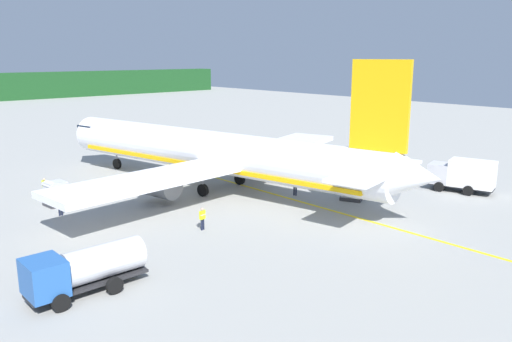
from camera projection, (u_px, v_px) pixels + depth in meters
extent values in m
cylinder|color=white|center=(209.00, 151.00, 47.23)|extent=(10.53, 36.07, 3.80)
cone|color=white|center=(85.00, 133.00, 58.48)|extent=(4.00, 3.04, 3.61)
cone|color=white|center=(418.00, 176.00, 35.66)|extent=(3.78, 3.75, 3.23)
cube|color=#192333|center=(96.00, 127.00, 57.00)|extent=(3.62, 2.97, 0.60)
cube|color=white|center=(149.00, 180.00, 39.09)|extent=(16.35, 6.14, 0.50)
cylinder|color=slate|center=(160.00, 185.00, 42.54)|extent=(2.76, 3.56, 2.20)
cube|color=white|center=(282.00, 147.00, 53.33)|extent=(16.70, 9.24, 0.50)
cylinder|color=slate|center=(253.00, 160.00, 52.52)|extent=(2.76, 3.56, 2.20)
cube|color=#F2B20C|center=(380.00, 106.00, 36.42)|extent=(1.18, 4.39, 6.50)
cube|color=white|center=(376.00, 170.00, 37.48)|extent=(10.82, 5.11, 0.24)
cube|color=#F2B20C|center=(210.00, 162.00, 47.47)|extent=(9.66, 32.50, 0.36)
cylinder|color=black|center=(117.00, 164.00, 55.90)|extent=(0.55, 1.15, 1.10)
cylinder|color=gray|center=(117.00, 157.00, 55.73)|extent=(0.20, 0.20, 0.50)
cylinder|color=black|center=(203.00, 190.00, 44.98)|extent=(0.55, 1.15, 1.10)
cylinder|color=gray|center=(203.00, 181.00, 44.81)|extent=(0.20, 0.20, 0.50)
cylinder|color=black|center=(240.00, 179.00, 49.04)|extent=(0.55, 1.15, 1.10)
cylinder|color=gray|center=(240.00, 171.00, 48.86)|extent=(0.20, 0.20, 0.50)
cube|color=silver|center=(440.00, 173.00, 47.36)|extent=(2.58, 2.29, 1.80)
cube|color=#192333|center=(431.00, 168.00, 47.74)|extent=(1.81, 0.54, 0.94)
cube|color=white|center=(472.00, 174.00, 45.79)|extent=(3.09, 4.26, 2.39)
cube|color=#262628|center=(460.00, 186.00, 46.55)|extent=(2.89, 5.84, 0.16)
cylinder|color=black|center=(439.00, 187.00, 46.54)|extent=(0.50, 0.94, 0.90)
cylinder|color=black|center=(445.00, 182.00, 48.33)|extent=(0.50, 0.94, 0.90)
cylinder|color=black|center=(468.00, 191.00, 45.19)|extent=(0.50, 0.94, 0.90)
cylinder|color=black|center=(473.00, 186.00, 46.98)|extent=(0.50, 0.94, 0.90)
cube|color=#2659A5|center=(44.00, 277.00, 25.09)|extent=(1.80, 2.20, 1.80)
cube|color=#192333|center=(26.00, 275.00, 24.45)|extent=(0.08, 1.85, 0.94)
cylinder|color=silver|center=(104.00, 261.00, 27.14)|extent=(4.23, 1.80, 1.80)
cube|color=#262628|center=(89.00, 283.00, 26.76)|extent=(6.25, 1.54, 0.16)
cylinder|color=black|center=(61.00, 303.00, 24.72)|extent=(0.90, 0.28, 0.90)
cylinder|color=black|center=(44.00, 288.00, 26.31)|extent=(0.90, 0.28, 0.90)
cylinder|color=black|center=(115.00, 286.00, 26.57)|extent=(0.90, 0.28, 0.90)
cylinder|color=black|center=(96.00, 273.00, 28.16)|extent=(0.90, 0.28, 0.90)
cube|color=#333338|center=(57.00, 203.00, 42.37)|extent=(1.86, 1.86, 0.30)
cube|color=silver|center=(56.00, 192.00, 42.15)|extent=(1.64, 1.64, 1.70)
cube|color=silver|center=(49.00, 185.00, 41.61)|extent=(0.75, 1.59, 0.56)
cube|color=#333338|center=(352.00, 198.00, 44.05)|extent=(2.35, 2.35, 0.30)
cube|color=silver|center=(353.00, 188.00, 43.85)|extent=(2.09, 2.09, 1.51)
cube|color=silver|center=(351.00, 182.00, 43.22)|extent=(1.24, 1.72, 0.57)
cylinder|color=#191E33|center=(45.00, 192.00, 44.77)|extent=(0.14, 0.14, 0.85)
cylinder|color=#191E33|center=(46.00, 193.00, 44.68)|extent=(0.14, 0.14, 0.85)
cube|color=#CCE519|center=(44.00, 184.00, 44.56)|extent=(0.35, 0.49, 0.64)
cube|color=silver|center=(44.00, 184.00, 44.55)|extent=(0.36, 0.50, 0.06)
sphere|color=tan|center=(44.00, 179.00, 44.46)|extent=(0.23, 0.23, 0.23)
cylinder|color=#CCE519|center=(42.00, 183.00, 44.68)|extent=(0.09, 0.09, 0.60)
cylinder|color=#CCE519|center=(47.00, 184.00, 44.42)|extent=(0.09, 0.09, 0.60)
cylinder|color=#191E33|center=(294.00, 190.00, 45.29)|extent=(0.14, 0.14, 0.88)
cylinder|color=#191E33|center=(296.00, 191.00, 45.22)|extent=(0.14, 0.14, 0.88)
cube|color=orange|center=(295.00, 182.00, 45.09)|extent=(0.40, 0.49, 0.66)
cube|color=silver|center=(295.00, 182.00, 45.08)|extent=(0.41, 0.51, 0.06)
sphere|color=tan|center=(295.00, 177.00, 44.99)|extent=(0.24, 0.24, 0.24)
cylinder|color=orange|center=(292.00, 182.00, 45.17)|extent=(0.09, 0.09, 0.63)
cylinder|color=orange|center=(298.00, 182.00, 44.98)|extent=(0.09, 0.09, 0.63)
cylinder|color=#191E33|center=(203.00, 224.00, 36.39)|extent=(0.14, 0.14, 0.81)
cylinder|color=#191E33|center=(202.00, 225.00, 36.24)|extent=(0.14, 0.14, 0.81)
cube|color=#CCE519|center=(202.00, 215.00, 36.16)|extent=(0.48, 0.30, 0.61)
cube|color=silver|center=(202.00, 214.00, 36.15)|extent=(0.49, 0.32, 0.06)
sphere|color=tan|center=(202.00, 209.00, 36.07)|extent=(0.22, 0.22, 0.22)
cylinder|color=#CCE519|center=(205.00, 214.00, 36.36)|extent=(0.09, 0.09, 0.58)
cylinder|color=#CCE519|center=(200.00, 215.00, 35.94)|extent=(0.09, 0.09, 0.58)
cylinder|color=#191E33|center=(62.00, 210.00, 39.59)|extent=(0.14, 0.14, 0.88)
cylinder|color=#191E33|center=(59.00, 210.00, 39.49)|extent=(0.14, 0.14, 0.88)
cube|color=orange|center=(60.00, 201.00, 39.37)|extent=(0.46, 0.27, 0.66)
cube|color=silver|center=(60.00, 200.00, 39.37)|extent=(0.47, 0.28, 0.06)
sphere|color=tan|center=(59.00, 195.00, 39.27)|extent=(0.24, 0.24, 0.24)
cylinder|color=orange|center=(63.00, 200.00, 39.52)|extent=(0.09, 0.09, 0.63)
cylinder|color=orange|center=(56.00, 201.00, 39.21)|extent=(0.09, 0.09, 0.63)
cube|color=yellow|center=(268.00, 193.00, 46.26)|extent=(0.30, 60.00, 0.01)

